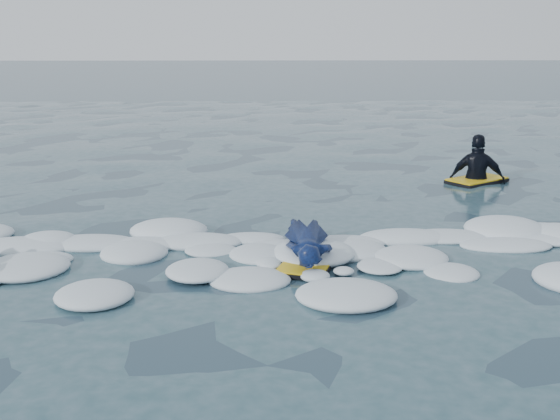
# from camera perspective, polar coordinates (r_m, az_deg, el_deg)

# --- Properties ---
(ground) EXTENTS (120.00, 120.00, 0.00)m
(ground) POSITION_cam_1_polar(r_m,az_deg,el_deg) (8.05, -1.05, -6.08)
(ground) COLOR #1C3944
(ground) RESTS_ON ground
(foam_band) EXTENTS (12.00, 3.10, 0.30)m
(foam_band) POSITION_cam_1_polar(r_m,az_deg,el_deg) (9.02, -1.05, -3.78)
(foam_band) COLOR white
(foam_band) RESTS_ON ground
(prone_woman_unit) EXTENTS (0.89, 1.66, 0.42)m
(prone_woman_unit) POSITION_cam_1_polar(r_m,az_deg,el_deg) (8.80, 2.28, -2.80)
(prone_woman_unit) COLOR black
(prone_woman_unit) RESTS_ON ground
(waiting_rider_unit) EXTENTS (1.34, 1.21, 1.77)m
(waiting_rider_unit) POSITION_cam_1_polar(r_m,az_deg,el_deg) (13.83, 15.70, 2.30)
(waiting_rider_unit) COLOR black
(waiting_rider_unit) RESTS_ON ground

